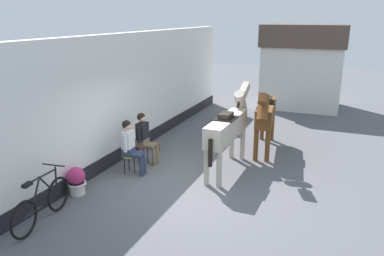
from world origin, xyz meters
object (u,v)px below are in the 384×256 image
Objects in this scene: saddled_horse_far at (266,113)px; seated_visitor_near at (131,144)px; saddled_horse_near at (228,127)px; leaning_bicycle at (42,204)px; satchel_bag at (157,147)px; seated_visitor_far at (145,136)px; flower_planter_near at (76,180)px; spare_stool_white at (233,122)px.

seated_visitor_near is at bearing -133.31° from saddled_horse_far.
saddled_horse_near is (2.16, 1.18, 0.38)m from seated_visitor_near.
saddled_horse_far is 1.71× the size of leaning_bicycle.
seated_visitor_far is at bearing 154.77° from satchel_bag.
saddled_horse_far is 4.67× the size of flower_planter_near.
spare_stool_white is at bearing 67.20° from seated_visitor_far.
saddled_horse_near is 3.86m from flower_planter_near.
saddled_horse_near is 1.71× the size of leaning_bicycle.
leaning_bicycle is at bearing -95.09° from seated_visitor_far.
leaning_bicycle is at bearing -97.12° from seated_visitor_near.
leaning_bicycle reaches higher than flower_planter_near.
seated_visitor_near is at bearing 151.51° from satchel_bag.
flower_planter_near is at bearing 139.41° from satchel_bag.
leaning_bicycle is at bearing -104.29° from spare_stool_white.
seated_visitor_far is 0.46× the size of saddled_horse_near.
saddled_horse_near is (2.19, 0.41, 0.38)m from seated_visitor_far.
saddled_horse_far reaches higher than flower_planter_near.
saddled_horse_near is 1.00× the size of saddled_horse_far.
saddled_horse_far is (0.59, 1.74, 0.00)m from saddled_horse_near.
saddled_horse_near is at bearing 57.21° from leaning_bicycle.
saddled_horse_near is 1.84m from saddled_horse_far.
spare_stool_white is (1.43, 4.23, -0.38)m from seated_visitor_near.
saddled_horse_near reaches higher than leaning_bicycle.
spare_stool_white is at bearing 75.71° from leaning_bicycle.
spare_stool_white is (1.46, 3.47, -0.38)m from seated_visitor_far.
saddled_horse_far is 6.50× the size of spare_stool_white.
leaning_bicycle is (-3.09, -5.62, -0.76)m from saddled_horse_far.
flower_planter_near is 6.03m from spare_stool_white.
seated_visitor_far is at bearing 84.91° from leaning_bicycle.
seated_visitor_far reaches higher than flower_planter_near.
flower_planter_near is 2.29× the size of satchel_bag.
seated_visitor_near is 0.46× the size of saddled_horse_near.
flower_planter_near reaches higher than spare_stool_white.
satchel_bag is at bearing 165.22° from saddled_horse_near.
seated_visitor_near reaches higher than spare_stool_white.
spare_stool_white reaches higher than satchel_bag.
spare_stool_white is (1.77, 6.94, 0.00)m from leaning_bicycle.
leaning_bicycle is (-0.34, -2.70, -0.38)m from seated_visitor_near.
spare_stool_white is (1.95, 5.71, 0.07)m from flower_planter_near.
flower_planter_near is 0.37× the size of leaning_bicycle.
saddled_horse_near is 6.52× the size of spare_stool_white.
satchel_bag is at bearing -159.35° from saddled_horse_far.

